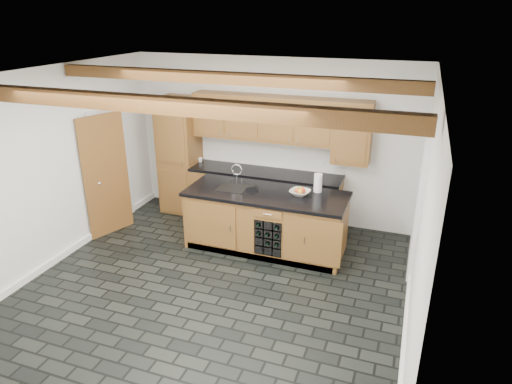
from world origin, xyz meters
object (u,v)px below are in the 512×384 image
Objects in this scene: fruit_bowl at (300,193)px; island at (266,221)px; kitchen_scale at (252,187)px; paper_towel at (318,183)px.

island is at bearing -168.83° from fruit_bowl.
island is 0.71m from fruit_bowl.
island is 11.53× the size of kitchen_scale.
paper_towel reaches higher than kitchen_scale.
fruit_bowl is (0.49, 0.10, 0.50)m from island.
kitchen_scale is 0.72× the size of fruit_bowl.
fruit_bowl is 1.06× the size of paper_towel.
island is at bearing -38.74° from kitchen_scale.
island is 8.80× the size of paper_towel.
fruit_bowl is at bearing -20.99° from kitchen_scale.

